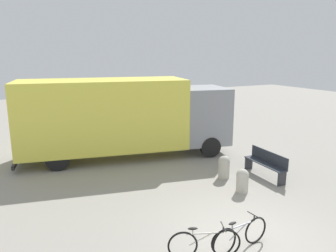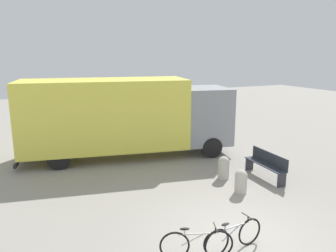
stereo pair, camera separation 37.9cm
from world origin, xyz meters
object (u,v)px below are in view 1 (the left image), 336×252
(delivery_truck, at_px, (124,115))
(bollard_far_bench, at_px, (224,166))
(bicycle_middle, at_px, (240,235))
(bollard_near_bench, at_px, (242,180))
(bicycle_near, at_px, (204,243))
(park_bench, at_px, (266,163))

(delivery_truck, bearing_deg, bollard_far_bench, -48.56)
(bicycle_middle, height_order, bollard_far_bench, bollard_far_bench)
(delivery_truck, distance_m, bollard_near_bench, 5.95)
(bicycle_near, height_order, bicycle_middle, same)
(bollard_near_bench, bearing_deg, bollard_far_bench, 80.78)
(delivery_truck, bearing_deg, bicycle_near, -85.28)
(park_bench, distance_m, bollard_near_bench, 1.82)
(bollard_far_bench, bearing_deg, delivery_truck, 120.07)
(bollard_near_bench, bearing_deg, bicycle_near, -141.38)
(delivery_truck, bearing_deg, bicycle_middle, -78.50)
(bicycle_middle, bearing_deg, delivery_truck, 85.59)
(park_bench, xyz_separation_m, bollard_far_bench, (-1.46, 0.59, -0.09))
(park_bench, xyz_separation_m, bicycle_near, (-4.73, -3.14, -0.18))
(delivery_truck, xyz_separation_m, bollard_near_bench, (2.15, -5.36, -1.43))
(bicycle_middle, bearing_deg, park_bench, 35.84)
(delivery_truck, height_order, bicycle_middle, delivery_truck)
(park_bench, bearing_deg, bollard_far_bench, 71.21)
(bollard_far_bench, bearing_deg, bollard_near_bench, -99.22)
(delivery_truck, xyz_separation_m, bicycle_near, (-0.91, -7.80, -1.49))
(bicycle_middle, distance_m, bollard_near_bench, 3.31)
(bicycle_near, relative_size, bollard_near_bench, 1.96)
(park_bench, bearing_deg, delivery_truck, 42.44)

